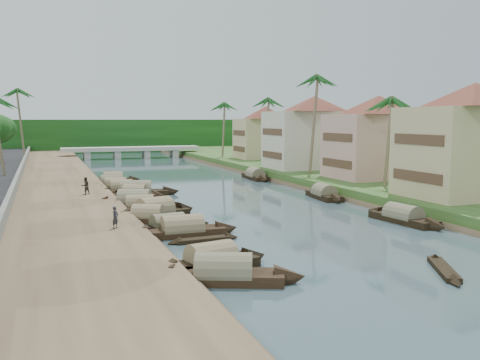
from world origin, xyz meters
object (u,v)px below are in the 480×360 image
object	(u,v)px
sampan_0	(224,275)
sampan_1	(211,262)
person_near	(115,217)
bridge	(132,150)
building_near	(473,139)

from	to	relation	value
sampan_0	sampan_1	size ratio (longest dim) A/B	1.10
sampan_0	person_near	xyz separation A→B (m)	(-3.82, 11.60, 1.13)
person_near	sampan_0	bearing A→B (deg)	-118.47
bridge	sampan_0	xyz separation A→B (m)	(-9.16, -87.19, -1.31)
bridge	building_near	xyz separation A→B (m)	(18.99, -74.00, 4.66)
bridge	sampan_0	bearing A→B (deg)	-96.00
sampan_1	person_near	world-z (taller)	person_near
building_near	sampan_0	world-z (taller)	building_near
bridge	building_near	size ratio (longest dim) A/B	1.89
building_near	sampan_0	size ratio (longest dim) A/B	1.77
building_near	sampan_1	distance (m)	30.65
person_near	building_near	bearing A→B (deg)	-43.86
bridge	sampan_0	size ratio (longest dim) A/B	3.34
person_near	sampan_1	bearing A→B (deg)	-113.66
sampan_1	building_near	bearing A→B (deg)	8.03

